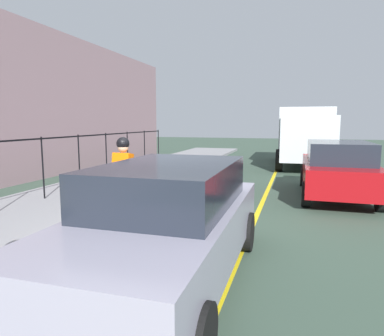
# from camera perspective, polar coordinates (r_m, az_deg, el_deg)

# --- Properties ---
(ground_plane) EXTENTS (80.00, 80.00, 0.00)m
(ground_plane) POSITION_cam_1_polar(r_m,az_deg,el_deg) (6.39, -6.53, -11.86)
(ground_plane) COLOR #364A3D
(lane_line_centre) EXTENTS (36.00, 0.12, 0.01)m
(lane_line_centre) POSITION_cam_1_polar(r_m,az_deg,el_deg) (5.97, 8.12, -13.28)
(lane_line_centre) COLOR yellow
(lane_line_centre) RESTS_ON ground
(sidewalk) EXTENTS (40.00, 3.20, 0.15)m
(sidewalk) POSITION_cam_1_polar(r_m,az_deg,el_deg) (8.28, -28.90, -7.68)
(sidewalk) COLOR gray
(sidewalk) RESTS_ON ground
(iron_fence) EXTENTS (17.09, 0.04, 1.60)m
(iron_fence) POSITION_cam_1_polar(r_m,az_deg,el_deg) (9.04, -26.65, 1.60)
(iron_fence) COLOR black
(iron_fence) RESTS_ON sidewalk
(cyclist_lead) EXTENTS (1.71, 0.36, 1.83)m
(cyclist_lead) POSITION_cam_1_polar(r_m,az_deg,el_deg) (7.11, -11.28, -2.35)
(cyclist_lead) COLOR black
(cyclist_lead) RESTS_ON ground
(patrol_sedan) EXTENTS (4.41, 1.93, 1.58)m
(patrol_sedan) POSITION_cam_1_polar(r_m,az_deg,el_deg) (10.56, 22.85, -0.04)
(patrol_sedan) COLOR maroon
(patrol_sedan) RESTS_ON ground
(parked_sedan_rear) EXTENTS (4.41, 1.95, 1.58)m
(parked_sedan_rear) POSITION_cam_1_polar(r_m,az_deg,el_deg) (4.60, -4.17, -8.83)
(parked_sedan_rear) COLOR #908DA1
(parked_sedan_rear) RESTS_ON ground
(box_truck_background) EXTENTS (6.77, 2.68, 2.78)m
(box_truck_background) POSITION_cam_1_polar(r_m,az_deg,el_deg) (17.81, 18.12, 5.41)
(box_truck_background) COLOR #B1B8BB
(box_truck_background) RESTS_ON ground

